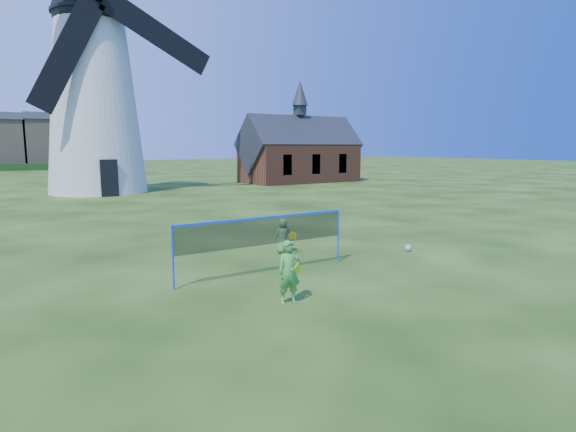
% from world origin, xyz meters
% --- Properties ---
extents(ground, '(220.00, 220.00, 0.00)m').
position_xyz_m(ground, '(0.00, 0.00, 0.00)').
color(ground, black).
rests_on(ground, ground).
extents(windmill, '(15.72, 6.86, 21.10)m').
position_xyz_m(windmill, '(0.64, 26.59, 7.21)').
color(windmill, silver).
rests_on(windmill, ground).
extents(chapel, '(11.22, 5.44, 9.49)m').
position_xyz_m(chapel, '(19.05, 27.30, 2.67)').
color(chapel, brown).
rests_on(chapel, ground).
extents(badminton_net, '(5.05, 0.05, 1.55)m').
position_xyz_m(badminton_net, '(-0.59, 0.44, 1.14)').
color(badminton_net, blue).
rests_on(badminton_net, ground).
extents(player_girl, '(0.71, 0.45, 1.39)m').
position_xyz_m(player_girl, '(-1.34, -1.89, 0.69)').
color(player_girl, green).
rests_on(player_girl, ground).
extents(player_boy, '(0.68, 0.52, 1.14)m').
position_xyz_m(player_boy, '(1.17, 2.25, 0.57)').
color(player_boy, '#588B43').
rests_on(player_boy, ground).
extents(play_ball, '(0.22, 0.22, 0.22)m').
position_xyz_m(play_ball, '(4.73, 0.29, 0.11)').
color(play_ball, green).
rests_on(play_ball, ground).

